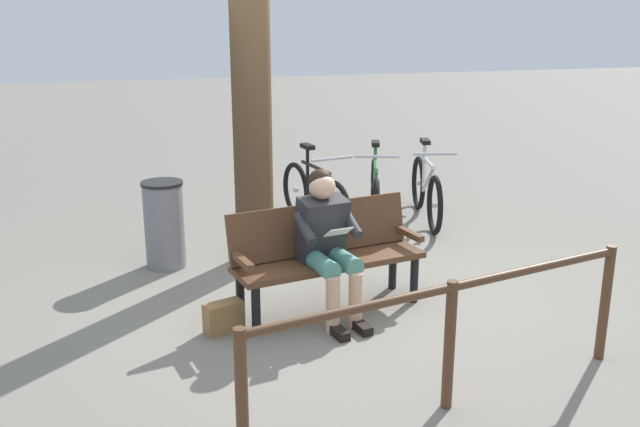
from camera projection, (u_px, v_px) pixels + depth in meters
ground_plane at (336, 304)px, 6.06m from camera, size 40.00×40.00×0.00m
bench at (325, 249)px, 5.87m from camera, size 1.66×0.78×0.87m
person_reading at (327, 238)px, 5.66m from camera, size 0.54×0.81×1.20m
handbag at (224, 317)px, 5.51m from camera, size 0.33×0.23×0.24m
tree_trunk at (250, 44)px, 6.54m from camera, size 0.37×0.37×4.19m
litter_bin at (164, 224)px, 6.82m from camera, size 0.40×0.40×0.84m
bicycle_silver at (426, 191)px, 8.31m from camera, size 0.55×1.65×0.94m
bicycle_orange at (375, 194)px, 8.18m from camera, size 0.65×1.61×0.94m
bicycle_blue at (315, 197)px, 8.03m from camera, size 0.51×1.66×0.94m
railing_fence at (451, 322)px, 4.34m from camera, size 2.74×0.68×0.85m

